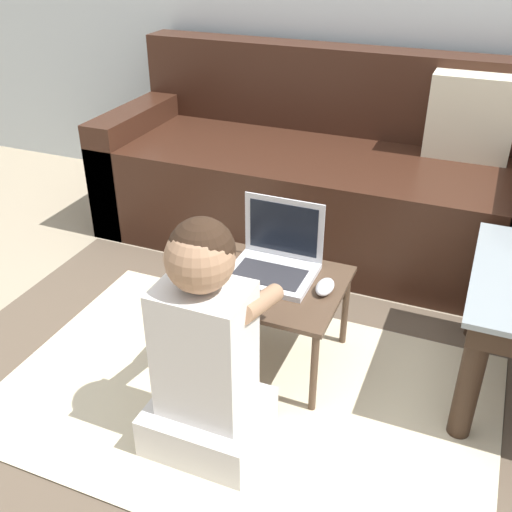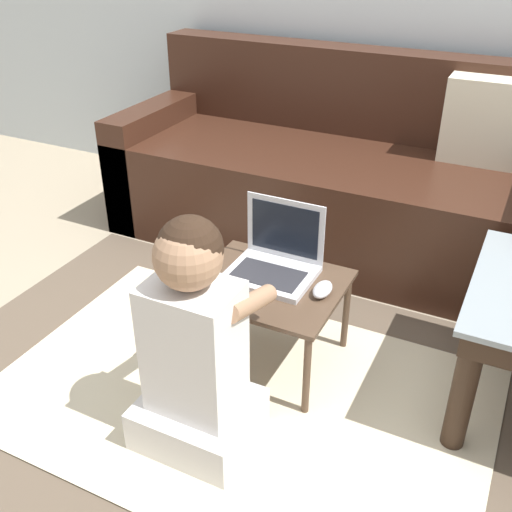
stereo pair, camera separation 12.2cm
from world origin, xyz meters
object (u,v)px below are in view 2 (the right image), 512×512
object	(u,v)px
laptop_desk	(268,292)
computer_mouse	(323,289)
couch	(334,180)
laptop	(274,263)
person_seated	(195,348)

from	to	relation	value
laptop_desk	computer_mouse	xyz separation A→B (m)	(0.19, 0.02, 0.06)
laptop_desk	computer_mouse	world-z (taller)	computer_mouse
couch	laptop	world-z (taller)	couch
person_seated	couch	bearing A→B (deg)	93.75
laptop_desk	laptop	world-z (taller)	laptop
laptop_desk	laptop	bearing A→B (deg)	97.43
computer_mouse	person_seated	size ratio (longest dim) A/B	0.14
couch	laptop_desk	bearing A→B (deg)	-82.99
laptop	computer_mouse	world-z (taller)	laptop
person_seated	laptop_desk	bearing A→B (deg)	86.00
laptop_desk	laptop	distance (m)	0.10
couch	laptop_desk	xyz separation A→B (m)	(0.12, -0.99, -0.01)
couch	computer_mouse	distance (m)	1.02
laptop_desk	person_seated	distance (m)	0.42
person_seated	computer_mouse	bearing A→B (deg)	63.61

